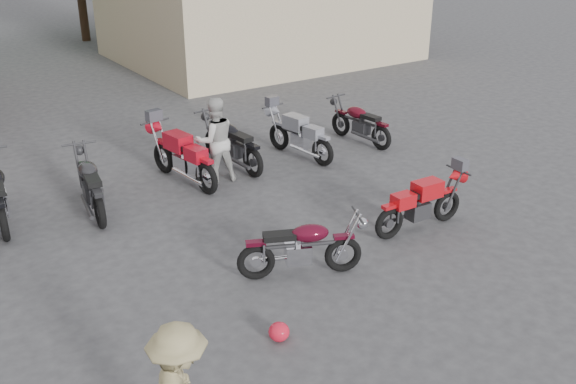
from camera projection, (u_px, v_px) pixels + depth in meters
ground at (308, 312)px, 9.00m from camera, size 90.00×90.00×0.00m
stucco_building at (259, 10)px, 24.02m from camera, size 10.00×8.00×3.50m
vintage_motorcycle at (303, 244)px, 9.69m from camera, size 1.96×1.33×1.08m
sportbike at (421, 201)px, 11.13m from camera, size 1.87×0.69×1.07m
helmet at (279, 332)px, 8.36m from camera, size 0.33×0.33×0.26m
person_light at (215, 140)px, 13.01m from camera, size 0.95×0.79×1.77m
row_bike_3 at (90, 182)px, 11.79m from camera, size 0.97×2.11×1.18m
row_bike_4 at (182, 154)px, 13.04m from camera, size 1.01×2.21×1.23m
row_bike_5 at (231, 140)px, 13.87m from camera, size 0.86×2.12×1.20m
row_bike_6 at (299, 133)px, 14.43m from camera, size 0.94×2.05×1.14m
row_bike_7 at (360, 121)px, 15.37m from camera, size 0.80×1.93×1.09m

